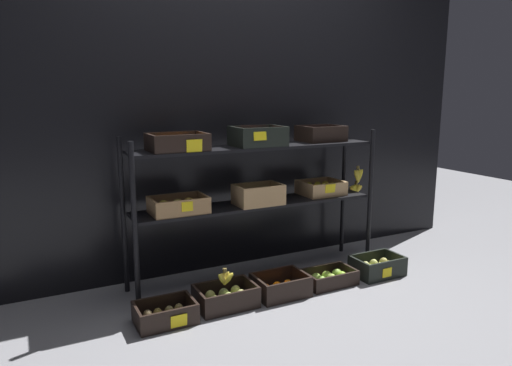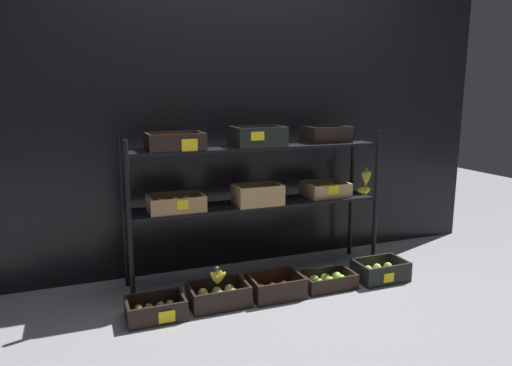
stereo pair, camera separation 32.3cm
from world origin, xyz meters
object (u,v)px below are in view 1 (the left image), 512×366
(crate_ground_pear, at_px, (226,298))
(banana_bunch_loose, at_px, (225,278))
(crate_ground_kiwi, at_px, (165,315))
(crate_ground_apple_green, at_px, (329,278))
(display_rack, at_px, (255,174))
(crate_ground_tangerine, at_px, (281,287))
(crate_ground_rightmost_pear, at_px, (377,267))

(crate_ground_pear, height_order, banana_bunch_loose, banana_bunch_loose)
(crate_ground_kiwi, bearing_deg, crate_ground_apple_green, 1.16)
(crate_ground_pear, bearing_deg, banana_bunch_loose, 162.25)
(crate_ground_apple_green, bearing_deg, display_rack, 138.28)
(crate_ground_apple_green, height_order, banana_bunch_loose, banana_bunch_loose)
(crate_ground_pear, relative_size, crate_ground_apple_green, 1.02)
(crate_ground_tangerine, relative_size, crate_ground_apple_green, 0.95)
(banana_bunch_loose, bearing_deg, crate_ground_apple_green, -0.89)
(display_rack, bearing_deg, crate_ground_pear, -138.01)
(crate_ground_rightmost_pear, bearing_deg, display_rack, 155.34)
(crate_ground_kiwi, distance_m, banana_bunch_loose, 0.41)
(crate_ground_rightmost_pear, bearing_deg, crate_ground_pear, 178.53)
(crate_ground_tangerine, bearing_deg, crate_ground_kiwi, -178.10)
(crate_ground_kiwi, height_order, crate_ground_pear, crate_ground_pear)
(crate_ground_kiwi, relative_size, crate_ground_tangerine, 1.00)
(banana_bunch_loose, bearing_deg, crate_ground_pear, -17.75)
(crate_ground_kiwi, xyz_separation_m, banana_bunch_loose, (0.39, 0.04, 0.14))
(crate_ground_kiwi, height_order, banana_bunch_loose, banana_bunch_loose)
(crate_ground_tangerine, bearing_deg, crate_ground_pear, 178.73)
(crate_ground_tangerine, distance_m, crate_ground_apple_green, 0.38)
(crate_ground_rightmost_pear, height_order, banana_bunch_loose, banana_bunch_loose)
(display_rack, xyz_separation_m, crate_ground_pear, (-0.37, -0.34, -0.69))
(crate_ground_kiwi, distance_m, crate_ground_rightmost_pear, 1.56)
(crate_ground_kiwi, height_order, crate_ground_rightmost_pear, crate_ground_rightmost_pear)
(crate_ground_kiwi, xyz_separation_m, crate_ground_pear, (0.39, 0.03, 0.01))
(display_rack, height_order, banana_bunch_loose, display_rack)
(banana_bunch_loose, bearing_deg, crate_ground_tangerine, -1.43)
(crate_ground_rightmost_pear, relative_size, banana_bunch_loose, 3.02)
(crate_ground_pear, height_order, crate_ground_rightmost_pear, crate_ground_rightmost_pear)
(crate_ground_tangerine, height_order, crate_ground_rightmost_pear, crate_ground_rightmost_pear)
(crate_ground_kiwi, bearing_deg, crate_ground_tangerine, 1.90)
(crate_ground_tangerine, bearing_deg, crate_ground_apple_green, -0.35)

